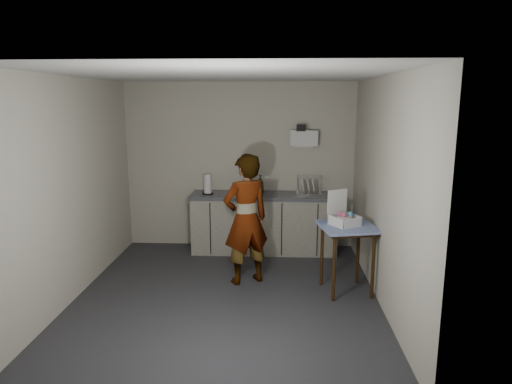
{
  "coord_description": "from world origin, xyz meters",
  "views": [
    {
      "loc": [
        0.6,
        -5.13,
        2.34
      ],
      "look_at": [
        0.33,
        0.45,
        1.2
      ],
      "focal_mm": 32.0,
      "sensor_mm": 36.0,
      "label": 1
    }
  ],
  "objects_px": {
    "soda_can": "(257,189)",
    "dark_bottle": "(250,186)",
    "bakery_box": "(344,218)",
    "kitchen_counter": "(264,224)",
    "soap_bottle": "(260,185)",
    "dish_rack": "(309,190)",
    "side_table": "(348,234)",
    "paper_towel": "(208,185)",
    "standing_man": "(246,219)"
  },
  "relations": [
    {
      "from": "soap_bottle",
      "to": "soda_can",
      "type": "bearing_deg",
      "value": 118.05
    },
    {
      "from": "kitchen_counter",
      "to": "paper_towel",
      "type": "bearing_deg",
      "value": -178.11
    },
    {
      "from": "soda_can",
      "to": "side_table",
      "type": "bearing_deg",
      "value": -52.99
    },
    {
      "from": "soap_bottle",
      "to": "side_table",
      "type": "bearing_deg",
      "value": -52.42
    },
    {
      "from": "dark_bottle",
      "to": "dish_rack",
      "type": "bearing_deg",
      "value": 4.17
    },
    {
      "from": "kitchen_counter",
      "to": "dark_bottle",
      "type": "bearing_deg",
      "value": -177.78
    },
    {
      "from": "dish_rack",
      "to": "bakery_box",
      "type": "height_order",
      "value": "bakery_box"
    },
    {
      "from": "paper_towel",
      "to": "bakery_box",
      "type": "relative_size",
      "value": 0.74
    },
    {
      "from": "soda_can",
      "to": "paper_towel",
      "type": "distance_m",
      "value": 0.76
    },
    {
      "from": "dish_rack",
      "to": "paper_towel",
      "type": "bearing_deg",
      "value": -176.82
    },
    {
      "from": "dark_bottle",
      "to": "bakery_box",
      "type": "distance_m",
      "value": 1.91
    },
    {
      "from": "paper_towel",
      "to": "soap_bottle",
      "type": "bearing_deg",
      "value": -1.18
    },
    {
      "from": "standing_man",
      "to": "side_table",
      "type": "bearing_deg",
      "value": 140.01
    },
    {
      "from": "soda_can",
      "to": "dark_bottle",
      "type": "bearing_deg",
      "value": -148.57
    },
    {
      "from": "soap_bottle",
      "to": "standing_man",
      "type": "bearing_deg",
      "value": -96.37
    },
    {
      "from": "dark_bottle",
      "to": "dish_rack",
      "type": "xyz_separation_m",
      "value": [
        0.9,
        0.07,
        -0.06
      ]
    },
    {
      "from": "kitchen_counter",
      "to": "dark_bottle",
      "type": "xyz_separation_m",
      "value": [
        -0.23,
        -0.01,
        0.61
      ]
    },
    {
      "from": "side_table",
      "to": "bakery_box",
      "type": "relative_size",
      "value": 2.04
    },
    {
      "from": "dish_rack",
      "to": "dark_bottle",
      "type": "bearing_deg",
      "value": -175.83
    },
    {
      "from": "kitchen_counter",
      "to": "soap_bottle",
      "type": "distance_m",
      "value": 0.64
    },
    {
      "from": "soda_can",
      "to": "dark_bottle",
      "type": "xyz_separation_m",
      "value": [
        -0.11,
        -0.07,
        0.06
      ]
    },
    {
      "from": "dark_bottle",
      "to": "paper_towel",
      "type": "relative_size",
      "value": 0.82
    },
    {
      "from": "dark_bottle",
      "to": "dish_rack",
      "type": "relative_size",
      "value": 0.65
    },
    {
      "from": "standing_man",
      "to": "dark_bottle",
      "type": "bearing_deg",
      "value": -117.47
    },
    {
      "from": "kitchen_counter",
      "to": "dark_bottle",
      "type": "height_order",
      "value": "dark_bottle"
    },
    {
      "from": "kitchen_counter",
      "to": "bakery_box",
      "type": "relative_size",
      "value": 5.42
    },
    {
      "from": "standing_man",
      "to": "bakery_box",
      "type": "xyz_separation_m",
      "value": [
        1.2,
        -0.21,
        0.1
      ]
    },
    {
      "from": "dark_bottle",
      "to": "bakery_box",
      "type": "bearing_deg",
      "value": -49.77
    },
    {
      "from": "side_table",
      "to": "soap_bottle",
      "type": "height_order",
      "value": "soap_bottle"
    },
    {
      "from": "soda_can",
      "to": "dish_rack",
      "type": "xyz_separation_m",
      "value": [
        0.79,
        -0.0,
        -0.0
      ]
    },
    {
      "from": "kitchen_counter",
      "to": "bakery_box",
      "type": "bearing_deg",
      "value": -55.52
    },
    {
      "from": "soda_can",
      "to": "bakery_box",
      "type": "distance_m",
      "value": 1.89
    },
    {
      "from": "side_table",
      "to": "soda_can",
      "type": "distance_m",
      "value": 1.96
    },
    {
      "from": "dark_bottle",
      "to": "standing_man",
      "type": "bearing_deg",
      "value": -88.62
    },
    {
      "from": "side_table",
      "to": "bakery_box",
      "type": "distance_m",
      "value": 0.21
    },
    {
      "from": "kitchen_counter",
      "to": "standing_man",
      "type": "height_order",
      "value": "standing_man"
    },
    {
      "from": "kitchen_counter",
      "to": "paper_towel",
      "type": "relative_size",
      "value": 7.35
    },
    {
      "from": "paper_towel",
      "to": "soda_can",
      "type": "bearing_deg",
      "value": 6.59
    },
    {
      "from": "side_table",
      "to": "paper_towel",
      "type": "bearing_deg",
      "value": 130.93
    },
    {
      "from": "standing_man",
      "to": "dish_rack",
      "type": "relative_size",
      "value": 4.35
    },
    {
      "from": "paper_towel",
      "to": "bakery_box",
      "type": "xyz_separation_m",
      "value": [
        1.87,
        -1.43,
        -0.12
      ]
    },
    {
      "from": "kitchen_counter",
      "to": "bakery_box",
      "type": "distance_m",
      "value": 1.85
    },
    {
      "from": "kitchen_counter",
      "to": "soap_bottle",
      "type": "xyz_separation_m",
      "value": [
        -0.06,
        -0.05,
        0.63
      ]
    },
    {
      "from": "kitchen_counter",
      "to": "standing_man",
      "type": "distance_m",
      "value": 1.33
    },
    {
      "from": "soda_can",
      "to": "bakery_box",
      "type": "bearing_deg",
      "value": -53.61
    },
    {
      "from": "standing_man",
      "to": "bakery_box",
      "type": "height_order",
      "value": "standing_man"
    },
    {
      "from": "soap_bottle",
      "to": "dish_rack",
      "type": "height_order",
      "value": "soap_bottle"
    },
    {
      "from": "dish_rack",
      "to": "standing_man",
      "type": "bearing_deg",
      "value": -123.78
    },
    {
      "from": "dish_rack",
      "to": "kitchen_counter",
      "type": "bearing_deg",
      "value": -175.19
    },
    {
      "from": "soap_bottle",
      "to": "soda_can",
      "type": "relative_size",
      "value": 2.33
    }
  ]
}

